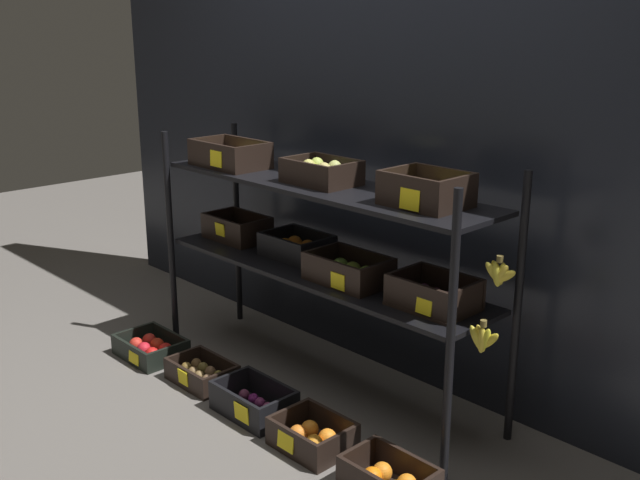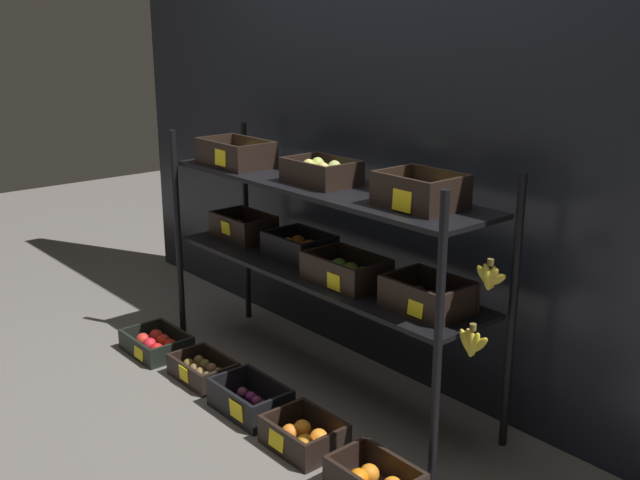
{
  "view_description": "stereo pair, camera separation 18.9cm",
  "coord_description": "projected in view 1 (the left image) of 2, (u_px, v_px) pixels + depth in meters",
  "views": [
    {
      "loc": [
        2.29,
        -2.2,
        1.64
      ],
      "look_at": [
        0.0,
        0.0,
        0.69
      ],
      "focal_mm": 42.24,
      "sensor_mm": 36.0,
      "label": 1
    },
    {
      "loc": [
        2.42,
        -2.06,
        1.64
      ],
      "look_at": [
        0.0,
        0.0,
        0.69
      ],
      "focal_mm": 42.24,
      "sensor_mm": 36.0,
      "label": 2
    }
  ],
  "objects": [
    {
      "name": "storefront_wall",
      "position": [
        384.0,
        143.0,
        3.48
      ],
      "size": [
        4.15,
        0.12,
        2.16
      ],
      "primitive_type": "cube",
      "color": "black",
      "rests_on": "ground_plane"
    },
    {
      "name": "crate_ground_plum",
      "position": [
        254.0,
        404.0,
        3.22
      ],
      "size": [
        0.35,
        0.23,
        0.13
      ],
      "color": "black",
      "rests_on": "ground_plane"
    },
    {
      "name": "display_rack",
      "position": [
        321.0,
        229.0,
        3.29
      ],
      "size": [
        1.88,
        0.46,
        1.1
      ],
      "color": "black",
      "rests_on": "ground_plane"
    },
    {
      "name": "crate_ground_orange",
      "position": [
        312.0,
        437.0,
        2.97
      ],
      "size": [
        0.3,
        0.24,
        0.12
      ],
      "color": "black",
      "rests_on": "ground_plane"
    },
    {
      "name": "crate_ground_apple_red",
      "position": [
        151.0,
        348.0,
        3.77
      ],
      "size": [
        0.34,
        0.26,
        0.1
      ],
      "color": "black",
      "rests_on": "ground_plane"
    },
    {
      "name": "crate_ground_kiwi",
      "position": [
        202.0,
        374.0,
        3.5
      ],
      "size": [
        0.32,
        0.22,
        0.1
      ],
      "color": "black",
      "rests_on": "ground_plane"
    },
    {
      "name": "ground_plane",
      "position": [
        320.0,
        382.0,
        3.51
      ],
      "size": [
        10.0,
        10.0,
        0.0
      ],
      "primitive_type": "plane",
      "color": "#605B56"
    }
  ]
}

